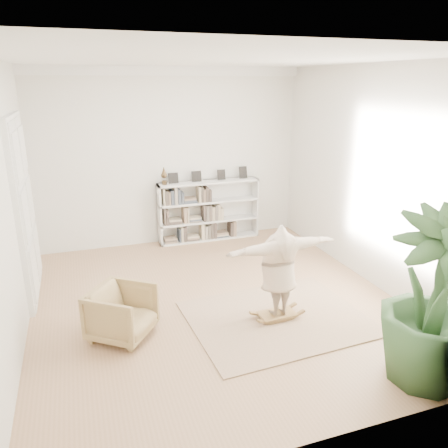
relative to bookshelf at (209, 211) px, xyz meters
name	(u,v)px	position (x,y,z in m)	size (l,w,h in m)	color
floor	(216,302)	(-0.74, -2.82, -0.64)	(6.00, 6.00, 0.00)	#9F7752
room_shell	(168,71)	(-0.74, 0.12, 2.87)	(6.00, 6.00, 6.00)	silver
doors	(25,210)	(-3.45, -1.52, 0.76)	(0.09, 1.78, 2.92)	white
bookshelf	(209,211)	(0.00, 0.00, 0.00)	(2.20, 0.35, 1.64)	silver
armchair	(122,313)	(-2.24, -3.33, -0.28)	(0.75, 0.78, 0.71)	tan
rug	(277,318)	(-0.06, -3.60, -0.63)	(2.50, 2.00, 0.02)	tan
rocker_board	(277,314)	(-0.06, -3.60, -0.56)	(0.55, 0.35, 0.11)	olive
person	(279,268)	(-0.06, -3.60, 0.18)	(1.67, 0.46, 1.36)	beige
houseplant	(434,300)	(0.97, -5.37, 0.38)	(1.14, 1.14, 2.03)	#2C4F27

